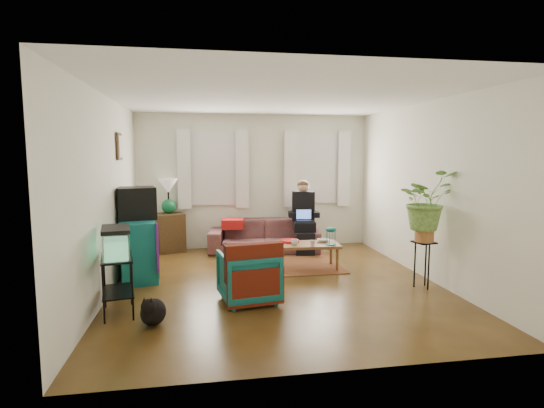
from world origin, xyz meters
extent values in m
cube|color=#4F2B14|center=(0.00, 0.00, 0.00)|extent=(4.50, 5.00, 0.01)
cube|color=white|center=(0.00, 0.00, 2.60)|extent=(4.50, 5.00, 0.01)
cube|color=silver|center=(0.00, 2.50, 1.30)|extent=(4.50, 0.01, 2.60)
cube|color=silver|center=(0.00, -2.50, 1.30)|extent=(4.50, 0.01, 2.60)
cube|color=silver|center=(-2.25, 0.00, 1.30)|extent=(0.01, 5.00, 2.60)
cube|color=silver|center=(2.25, 0.00, 1.30)|extent=(0.01, 5.00, 2.60)
cube|color=white|center=(-0.80, 2.48, 1.55)|extent=(1.08, 0.04, 1.38)
cube|color=white|center=(1.25, 2.48, 1.55)|extent=(1.08, 0.04, 1.38)
cube|color=white|center=(-0.80, 2.40, 1.55)|extent=(1.36, 0.06, 1.50)
cube|color=white|center=(1.25, 2.40, 1.55)|extent=(1.36, 0.06, 1.50)
cube|color=#3D2616|center=(-2.21, 0.85, 1.95)|extent=(0.04, 0.32, 0.40)
cube|color=brown|center=(0.20, 1.09, 0.01)|extent=(2.01, 1.62, 0.01)
imported|color=brown|center=(0.13, 2.05, 0.40)|extent=(2.16, 1.10, 0.81)
cube|color=#402E18|center=(-1.65, 2.36, 0.36)|extent=(0.63, 0.63, 0.73)
cube|color=#136F74|center=(-1.99, 0.63, 0.44)|extent=(0.69, 1.06, 0.88)
cube|color=black|center=(-1.99, 0.73, 1.12)|extent=(0.63, 0.59, 0.47)
cube|color=black|center=(-2.00, -0.82, 0.33)|extent=(0.44, 0.65, 0.67)
cube|color=#7FD899|center=(-2.00, -0.82, 0.85)|extent=(0.40, 0.59, 0.35)
ellipsoid|color=black|center=(-1.57, -1.23, 0.18)|extent=(0.33, 0.45, 0.35)
imported|color=#126770|center=(-0.47, -0.64, 0.35)|extent=(0.78, 0.74, 0.70)
cube|color=#9E0A0A|center=(-0.43, -0.91, 0.50)|extent=(0.72, 0.27, 0.58)
cube|color=brown|center=(0.64, 0.72, 0.21)|extent=(1.03, 0.60, 0.41)
imported|color=white|center=(0.40, 0.65, 0.46)|extent=(0.12, 0.12, 0.09)
imported|color=beige|center=(0.67, 0.56, 0.45)|extent=(0.10, 0.10, 0.09)
imported|color=white|center=(0.91, 0.80, 0.44)|extent=(0.21, 0.21, 0.05)
cylinder|color=#B21414|center=(0.37, 0.88, 0.43)|extent=(0.33, 0.33, 0.04)
cube|color=black|center=(1.96, -0.49, 0.32)|extent=(0.33, 0.33, 0.65)
imported|color=#599947|center=(1.96, -0.49, 1.09)|extent=(0.86, 0.78, 0.82)
camera|label=1|loc=(-1.02, -5.77, 1.83)|focal=28.00mm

